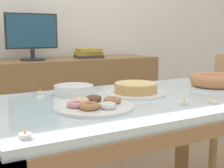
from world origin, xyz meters
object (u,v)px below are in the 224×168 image
Objects in this scene: tealight_near_cakes at (212,101)px; tealight_left_edge at (25,135)px; tealight_near_front at (40,93)px; cake_golden_bundt at (213,81)px; cake_chocolate_round at (136,89)px; pastry_platter at (94,105)px; computer_monitor at (32,37)px; plate_stack at (74,90)px; book_stack at (89,53)px; tealight_right_edge at (184,103)px.

tealight_near_cakes is 1.00× the size of tealight_left_edge.
cake_golden_bundt is at bearing -18.52° from tealight_near_front.
cake_chocolate_round is 0.92× the size of pastry_platter.
cake_golden_bundt is at bearing -59.67° from computer_monitor.
pastry_platter is (-0.33, -0.17, -0.01)m from cake_chocolate_round.
cake_golden_bundt reaches higher than plate_stack.
plate_stack reaches higher than pastry_platter.
computer_monitor is 10.60× the size of tealight_left_edge.
book_stack is 6.02× the size of tealight_near_cakes.
tealight_near_cakes is at bearing -43.81° from tealight_near_front.
tealight_near_cakes is at bearing -137.57° from cake_golden_bundt.
tealight_left_edge is at bearing -110.49° from tealight_near_front.
tealight_left_edge is (-0.41, -0.59, -0.01)m from plate_stack.
tealight_left_edge is at bearing -176.12° from tealight_near_cakes.
pastry_platter is 0.56m from tealight_near_cakes.
cake_chocolate_round reaches higher than plate_stack.
pastry_platter reaches higher than tealight_right_edge.
cake_golden_bundt is at bearing 42.43° from tealight_near_cakes.
tealight_right_edge is (0.28, -1.49, -0.29)m from computer_monitor.
tealight_right_edge is at bearing -55.14° from plate_stack.
cake_golden_bundt is at bearing 6.94° from pastry_platter.
pastry_platter is 8.70× the size of tealight_near_front.
book_stack reaches higher than tealight_left_edge.
cake_chocolate_round is at bearing -103.54° from book_stack.
cake_golden_bundt is 7.38× the size of tealight_near_cakes.
plate_stack is 5.25× the size of tealight_left_edge.
computer_monitor is at bearing 85.20° from pastry_platter.
tealight_near_cakes is at bearing -17.16° from tealight_right_edge.
computer_monitor is 1.68m from tealight_left_edge.
book_stack is 1.49m from pastry_platter.
cake_chocolate_round is 7.96× the size of tealight_near_front.
book_stack is 6.02× the size of tealight_near_front.
computer_monitor is at bearing 76.45° from tealight_near_front.
tealight_near_front is (-0.63, 0.61, 0.00)m from tealight_near_cakes.
tealight_left_edge is at bearing -145.48° from pastry_platter.
tealight_near_cakes and tealight_left_edge have the same top height.
computer_monitor is 0.53m from book_stack.
plate_stack is (-0.79, 0.24, -0.02)m from cake_golden_bundt.
plate_stack is (0.05, 0.34, 0.01)m from pastry_platter.
computer_monitor is 1.46m from cake_golden_bundt.
computer_monitor is 1.22m from cake_chocolate_round.
cake_chocolate_round is 0.32m from tealight_right_edge.
cake_golden_bundt reaches higher than cake_chocolate_round.
cake_golden_bundt is at bearing 28.75° from tealight_right_edge.
cake_golden_bundt is 7.38× the size of tealight_near_front.
pastry_platter is (-0.11, -1.34, -0.28)m from computer_monitor.
plate_stack is 5.25× the size of tealight_near_cakes.
cake_chocolate_round is 1.08× the size of cake_golden_bundt.
tealight_left_edge is at bearing -124.83° from plate_stack.
tealight_left_edge and tealight_right_edge have the same top height.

